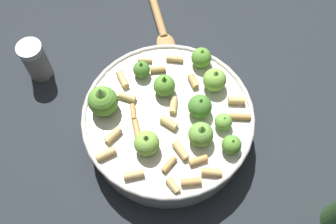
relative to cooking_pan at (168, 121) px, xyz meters
name	(u,v)px	position (x,y,z in m)	size (l,w,h in m)	color
ground_plane	(168,132)	(0.00, 0.00, -0.04)	(2.40, 2.40, 0.00)	#23282D
cooking_pan	(168,121)	(0.00, 0.00, 0.00)	(0.28, 0.28, 0.13)	beige
pepper_shaker	(35,60)	(-0.22, -0.15, 0.00)	(0.04, 0.04, 0.08)	gray
wooden_spoon	(158,18)	(-0.23, 0.11, -0.03)	(0.21, 0.08, 0.02)	#B2844C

